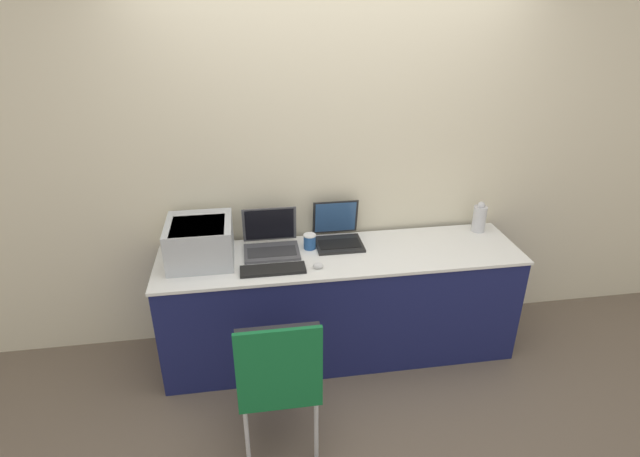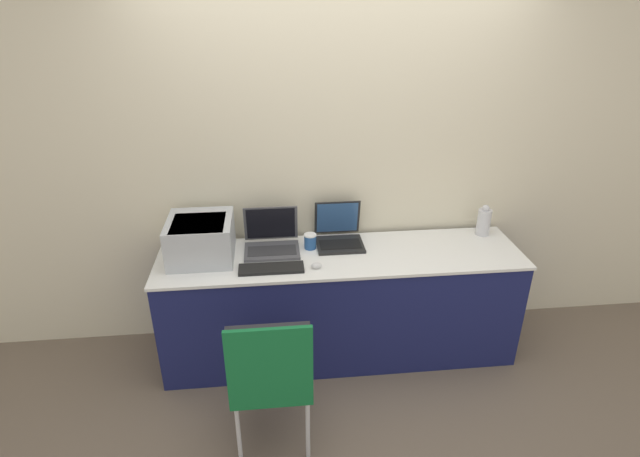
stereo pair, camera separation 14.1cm
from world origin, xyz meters
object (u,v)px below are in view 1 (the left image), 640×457
Objects in this scene: external_keyboard at (273,270)px; coffee_cup at (310,241)px; mouse at (318,266)px; laptop_left at (271,242)px; laptop_right at (338,234)px; chair at (278,372)px; printer at (200,240)px; metal_pitcher at (479,218)px.

external_keyboard is 0.37m from coffee_cup.
laptop_left is at bearing 132.99° from mouse.
mouse is (-0.19, -0.34, -0.04)m from laptop_right.
external_keyboard is 0.69m from chair.
mouse is at bearing -1.87° from external_keyboard.
chair is at bearing -64.38° from printer.
mouse is 0.07× the size of chair.
printer is 0.46m from laptop_left.
coffee_cup is (0.70, 0.05, -0.09)m from printer.
coffee_cup is (0.26, 0.26, 0.04)m from external_keyboard.
printer reaches higher than metal_pitcher.
external_keyboard is at bearing -135.24° from coffee_cup.
coffee_cup is at bearing -4.54° from laptop_left.
external_keyboard is 0.28m from mouse.
laptop_right is (0.46, 0.04, 0.00)m from laptop_left.
laptop_left is 1.48m from metal_pitcher.
printer is 1.85× the size of metal_pitcher.
external_keyboard is at bearing -25.74° from printer.
laptop_right reaches higher than coffee_cup.
chair is (-1.52, -1.00, -0.32)m from metal_pitcher.
laptop_left reaches higher than coffee_cup.
laptop_left is 0.40m from mouse.
laptop_right is at bearing 63.32° from chair.
metal_pitcher is at bearing 3.91° from coffee_cup.
mouse is at bearing -163.69° from metal_pitcher.
coffee_cup is at bearing 44.76° from external_keyboard.
mouse is (0.28, -0.01, 0.01)m from external_keyboard.
coffee_cup is 0.27m from mouse.
metal_pitcher is (1.48, 0.06, 0.04)m from laptop_left.
laptop_right is 4.72× the size of mouse.
chair is (-0.30, -0.64, -0.24)m from mouse.
laptop_left and laptop_right have the same top height.
laptop_right is 1.03m from metal_pitcher.
laptop_right is 0.57m from external_keyboard.
coffee_cup is at bearing 93.29° from mouse.
coffee_cup is at bearing 72.41° from chair.
coffee_cup is 0.11× the size of chair.
metal_pitcher is at bearing 3.97° from printer.
laptop_right is 0.35× the size of chair.
laptop_right reaches higher than metal_pitcher.
laptop_left is 0.46m from laptop_right.
printer is at bearing 162.93° from mouse.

